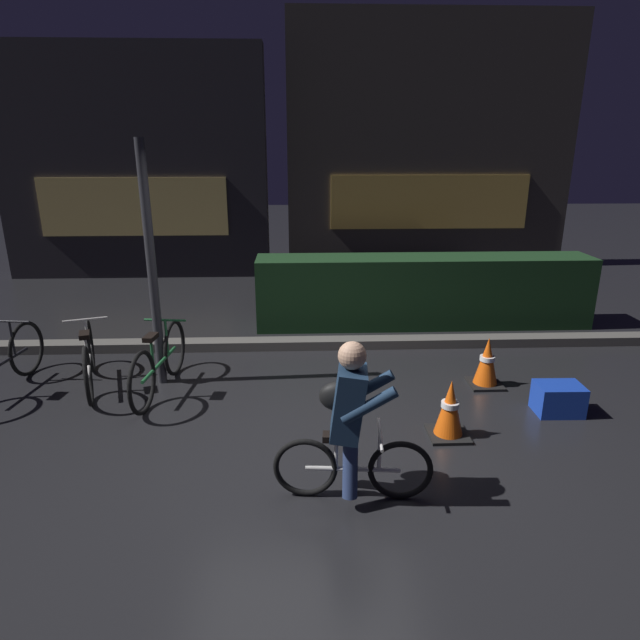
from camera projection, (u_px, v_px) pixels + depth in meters
ground_plane at (301, 433)px, 4.97m from camera, size 40.00×40.00×0.00m
sidewalk_curb at (300, 343)px, 7.04m from camera, size 12.00×0.24×0.12m
hedge_row at (423, 291)px, 7.83m from camera, size 4.80×0.70×1.02m
storefront_left at (134, 166)px, 10.36m from camera, size 5.10×0.54×4.33m
storefront_right at (430, 146)px, 11.14m from camera, size 5.89×0.54×5.04m
street_post at (152, 268)px, 5.65m from camera, size 0.10×0.10×2.60m
parked_bike_leftmost at (0, 363)px, 5.70m from camera, size 0.46×1.56×0.72m
parked_bike_left_mid at (89, 359)px, 5.83m from camera, size 0.57×1.47×0.71m
parked_bike_center_left at (160, 363)px, 5.71m from camera, size 0.46×1.59×0.73m
traffic_cone_near at (450, 410)px, 4.84m from camera, size 0.36×0.36×0.55m
traffic_cone_far at (487, 363)px, 5.88m from camera, size 0.36×0.36×0.56m
blue_crate at (558, 399)px, 5.30m from camera, size 0.45×0.33×0.30m
cyclist at (350, 421)px, 3.90m from camera, size 1.19×0.55×1.25m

